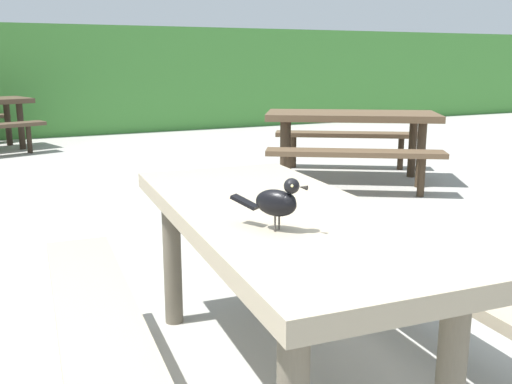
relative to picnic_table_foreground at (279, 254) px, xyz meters
The scene contains 4 objects.
hedge_wall 9.14m from the picnic_table_foreground, 92.47° to the left, with size 28.00×1.59×1.86m, color #428438.
picnic_table_foreground is the anchor object (origin of this frame).
bird_grackle 0.41m from the picnic_table_foreground, 118.57° to the right, with size 0.18×0.25×0.18m.
picnic_table_mid_left 4.14m from the picnic_table_foreground, 51.73° to the left, with size 2.33×2.32×0.74m.
Camera 1 is at (-0.60, -1.64, 1.30)m, focal length 40.34 mm.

